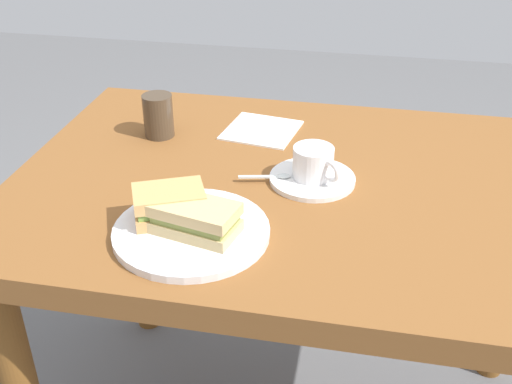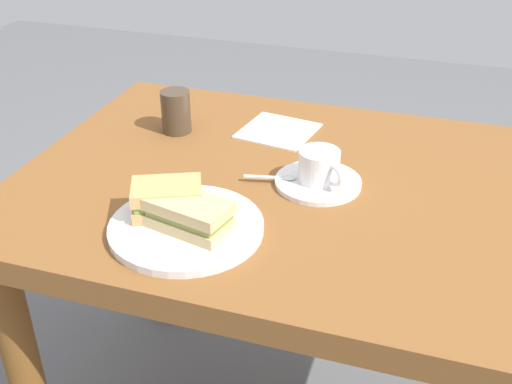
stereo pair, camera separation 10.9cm
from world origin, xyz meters
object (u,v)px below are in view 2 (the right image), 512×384
sandwich_plate (186,227)px  sandwich_back (167,199)px  dining_table (312,230)px  sandwich_front (189,214)px  spoon (279,177)px  napkin (278,131)px  drinking_glass (176,112)px  coffee_saucer (318,183)px  coffee_cup (319,166)px

sandwich_plate → sandwich_back: sandwich_back is taller
dining_table → sandwich_front: sandwich_front is taller
dining_table → spoon: bearing=15.5°
napkin → drinking_glass: (0.21, 0.06, 0.04)m
coffee_saucer → spoon: 0.07m
napkin → coffee_cup: bearing=123.9°
sandwich_plate → sandwich_back: size_ratio=1.87×
coffee_saucer → spoon: size_ratio=1.65×
dining_table → spoon: size_ratio=11.49×
sandwich_front → napkin: bearing=-93.7°
spoon → napkin: 0.23m
dining_table → napkin: size_ratio=7.54×
sandwich_back → coffee_saucer: (-0.22, -0.19, -0.04)m
sandwich_plate → coffee_cup: (-0.17, -0.21, 0.03)m
coffee_cup → napkin: (0.14, -0.20, -0.04)m
coffee_saucer → drinking_glass: (0.35, -0.14, 0.04)m
napkin → drinking_glass: size_ratio=1.62×
coffee_cup → spoon: bearing=11.3°
sandwich_front → drinking_glass: size_ratio=1.64×
sandwich_front → napkin: (-0.03, -0.43, -0.04)m
sandwich_plate → dining_table: bearing=-127.3°
sandwich_back → spoon: bearing=-129.4°
coffee_cup → drinking_glass: size_ratio=1.00×
sandwich_front → coffee_cup: (-0.16, -0.22, 0.00)m
dining_table → coffee_saucer: size_ratio=6.96×
sandwich_front → coffee_cup: bearing=-126.6°
sandwich_back → coffee_saucer: 0.29m
coffee_saucer → drinking_glass: size_ratio=1.75×
dining_table → drinking_glass: bearing=-21.8°
sandwich_plate → coffee_cup: coffee_cup is taller
coffee_cup → spoon: 0.08m
sandwich_back → drinking_glass: size_ratio=1.49×
sandwich_plate → sandwich_front: (-0.01, 0.01, 0.03)m
sandwich_plate → sandwich_front: bearing=142.9°
drinking_glass → spoon: bearing=150.8°
sandwich_front → coffee_saucer: size_ratio=0.93×
sandwich_plate → coffee_cup: bearing=-129.2°
dining_table → sandwich_front: 0.31m
sandwich_plate → spoon: spoon is taller
sandwich_plate → sandwich_front: sandwich_front is taller
dining_table → drinking_glass: 0.40m
dining_table → coffee_cup: bearing=158.0°
sandwich_back → sandwich_front: bearing=149.6°
dining_table → napkin: bearing=-57.3°
spoon → napkin: size_ratio=0.66×
dining_table → coffee_cup: 0.15m
sandwich_front → dining_table: bearing=-124.7°
coffee_cup → dining_table: bearing=-22.0°
sandwich_front → drinking_glass: (0.18, -0.36, 0.01)m
coffee_cup → napkin: bearing=-56.1°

